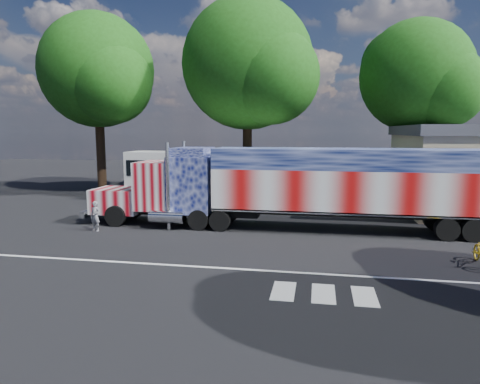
% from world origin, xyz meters
% --- Properties ---
extents(ground, '(100.00, 100.00, 0.00)m').
position_xyz_m(ground, '(0.00, 0.00, 0.00)').
color(ground, black).
extents(lane_markings, '(30.00, 2.67, 0.01)m').
position_xyz_m(lane_markings, '(1.71, -3.77, 0.01)').
color(lane_markings, silver).
rests_on(lane_markings, ground).
extents(semi_truck, '(20.25, 3.20, 4.32)m').
position_xyz_m(semi_truck, '(2.74, 3.73, 2.22)').
color(semi_truck, black).
rests_on(semi_truck, ground).
extents(coach_bus, '(11.83, 2.75, 3.44)m').
position_xyz_m(coach_bus, '(-3.53, 11.26, 1.78)').
color(coach_bus, silver).
rests_on(coach_bus, ground).
extents(woman, '(0.60, 0.46, 1.47)m').
position_xyz_m(woman, '(-6.92, 1.50, 0.74)').
color(woman, slate).
rests_on(woman, ground).
extents(tree_nw_a, '(9.22, 8.78, 13.91)m').
position_xyz_m(tree_nw_a, '(-13.23, 14.19, 9.46)').
color(tree_nw_a, black).
rests_on(tree_nw_a, ground).
extents(tree_ne_a, '(8.44, 8.04, 12.84)m').
position_xyz_m(tree_ne_a, '(10.68, 16.23, 8.75)').
color(tree_ne_a, black).
rests_on(tree_ne_a, ground).
extents(tree_n_mid, '(10.32, 9.83, 14.78)m').
position_xyz_m(tree_n_mid, '(-1.54, 15.25, 9.81)').
color(tree_n_mid, black).
rests_on(tree_n_mid, ground).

